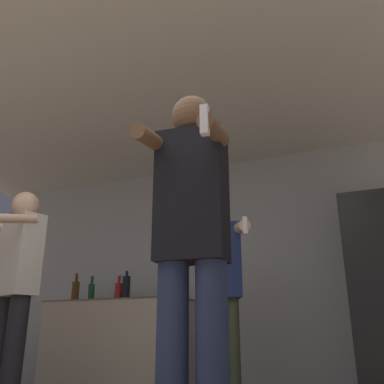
{
  "coord_description": "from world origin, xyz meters",
  "views": [
    {
      "loc": [
        1.31,
        -1.24,
        0.55
      ],
      "look_at": [
        0.54,
        0.62,
        1.24
      ],
      "focal_mm": 40.0,
      "sensor_mm": 36.0,
      "label": 1
    }
  ],
  "objects_px": {
    "person_spectator_back": "(221,275)",
    "person_woman_foreground": "(192,245)",
    "bottle_green_wine": "(75,290)",
    "person_man_side": "(15,283)",
    "bottle_red_label": "(119,290)",
    "bottle_clear_vodka": "(91,291)",
    "bottle_tall_gin": "(171,286)",
    "bottle_short_whiskey": "(126,287)"
  },
  "relations": [
    {
      "from": "bottle_clear_vodka",
      "to": "person_man_side",
      "type": "xyz_separation_m",
      "value": [
        0.36,
        -1.54,
        -0.1
      ]
    },
    {
      "from": "bottle_clear_vodka",
      "to": "person_spectator_back",
      "type": "xyz_separation_m",
      "value": [
        1.79,
        -0.66,
        0.0
      ]
    },
    {
      "from": "person_woman_foreground",
      "to": "bottle_green_wine",
      "type": "bearing_deg",
      "value": 136.24
    },
    {
      "from": "bottle_red_label",
      "to": "bottle_short_whiskey",
      "type": "xyz_separation_m",
      "value": [
        0.1,
        0.0,
        0.03
      ]
    },
    {
      "from": "bottle_green_wine",
      "to": "bottle_clear_vodka",
      "type": "distance_m",
      "value": 0.22
    },
    {
      "from": "bottle_tall_gin",
      "to": "person_woman_foreground",
      "type": "xyz_separation_m",
      "value": [
        1.2,
        -2.34,
        -0.11
      ]
    },
    {
      "from": "bottle_green_wine",
      "to": "bottle_short_whiskey",
      "type": "relative_size",
      "value": 1.03
    },
    {
      "from": "person_spectator_back",
      "to": "person_woman_foreground",
      "type": "bearing_deg",
      "value": -75.81
    },
    {
      "from": "bottle_tall_gin",
      "to": "person_woman_foreground",
      "type": "relative_size",
      "value": 0.18
    },
    {
      "from": "bottle_clear_vodka",
      "to": "person_man_side",
      "type": "relative_size",
      "value": 0.18
    },
    {
      "from": "bottle_green_wine",
      "to": "person_woman_foreground",
      "type": "relative_size",
      "value": 0.19
    },
    {
      "from": "bottle_red_label",
      "to": "person_woman_foreground",
      "type": "bearing_deg",
      "value": -51.57
    },
    {
      "from": "person_spectator_back",
      "to": "person_man_side",
      "type": "bearing_deg",
      "value": -148.25
    },
    {
      "from": "bottle_green_wine",
      "to": "bottle_red_label",
      "type": "bearing_deg",
      "value": 0.0
    },
    {
      "from": "person_man_side",
      "to": "bottle_tall_gin",
      "type": "bearing_deg",
      "value": 67.01
    },
    {
      "from": "bottle_green_wine",
      "to": "bottle_tall_gin",
      "type": "distance_m",
      "value": 1.24
    },
    {
      "from": "bottle_red_label",
      "to": "person_spectator_back",
      "type": "height_order",
      "value": "person_spectator_back"
    },
    {
      "from": "bottle_green_wine",
      "to": "person_man_side",
      "type": "xyz_separation_m",
      "value": [
        0.59,
        -1.54,
        -0.11
      ]
    },
    {
      "from": "bottle_short_whiskey",
      "to": "person_woman_foreground",
      "type": "xyz_separation_m",
      "value": [
        1.76,
        -2.34,
        -0.11
      ]
    },
    {
      "from": "bottle_red_label",
      "to": "bottle_tall_gin",
      "type": "relative_size",
      "value": 0.92
    },
    {
      "from": "bottle_tall_gin",
      "to": "person_woman_foreground",
      "type": "distance_m",
      "value": 2.63
    },
    {
      "from": "bottle_clear_vodka",
      "to": "person_man_side",
      "type": "distance_m",
      "value": 1.59
    },
    {
      "from": "bottle_red_label",
      "to": "bottle_clear_vodka",
      "type": "distance_m",
      "value": 0.36
    },
    {
      "from": "bottle_clear_vodka",
      "to": "person_spectator_back",
      "type": "relative_size",
      "value": 0.18
    },
    {
      "from": "person_woman_foreground",
      "to": "person_spectator_back",
      "type": "height_order",
      "value": "person_woman_foreground"
    },
    {
      "from": "bottle_green_wine",
      "to": "person_man_side",
      "type": "relative_size",
      "value": 0.19
    },
    {
      "from": "bottle_green_wine",
      "to": "person_spectator_back",
      "type": "distance_m",
      "value": 2.12
    },
    {
      "from": "person_woman_foreground",
      "to": "person_spectator_back",
      "type": "xyz_separation_m",
      "value": [
        -0.43,
        1.68,
        0.1
      ]
    },
    {
      "from": "bottle_clear_vodka",
      "to": "bottle_green_wine",
      "type": "bearing_deg",
      "value": 180.0
    },
    {
      "from": "bottle_green_wine",
      "to": "bottle_red_label",
      "type": "distance_m",
      "value": 0.59
    },
    {
      "from": "person_woman_foreground",
      "to": "person_spectator_back",
      "type": "relative_size",
      "value": 1.02
    },
    {
      "from": "bottle_tall_gin",
      "to": "bottle_clear_vodka",
      "type": "bearing_deg",
      "value": -180.0
    },
    {
      "from": "bottle_tall_gin",
      "to": "person_spectator_back",
      "type": "xyz_separation_m",
      "value": [
        0.78,
        -0.66,
        -0.01
      ]
    },
    {
      "from": "bottle_red_label",
      "to": "person_spectator_back",
      "type": "relative_size",
      "value": 0.17
    },
    {
      "from": "bottle_green_wine",
      "to": "bottle_clear_vodka",
      "type": "height_order",
      "value": "bottle_green_wine"
    },
    {
      "from": "bottle_tall_gin",
      "to": "person_woman_foreground",
      "type": "bearing_deg",
      "value": -62.78
    },
    {
      "from": "bottle_short_whiskey",
      "to": "person_man_side",
      "type": "bearing_deg",
      "value": -93.66
    },
    {
      "from": "bottle_clear_vodka",
      "to": "person_woman_foreground",
      "type": "relative_size",
      "value": 0.17
    },
    {
      "from": "bottle_green_wine",
      "to": "person_woman_foreground",
      "type": "bearing_deg",
      "value": -43.76
    },
    {
      "from": "person_spectator_back",
      "to": "bottle_red_label",
      "type": "bearing_deg",
      "value": 155.35
    },
    {
      "from": "bottle_green_wine",
      "to": "bottle_red_label",
      "type": "relative_size",
      "value": 1.13
    },
    {
      "from": "bottle_short_whiskey",
      "to": "bottle_green_wine",
      "type": "bearing_deg",
      "value": -180.0
    }
  ]
}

